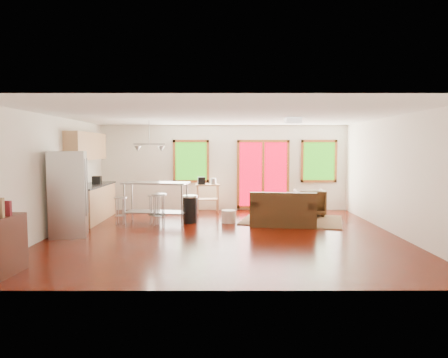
{
  "coord_description": "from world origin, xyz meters",
  "views": [
    {
      "loc": [
        -0.01,
        -8.69,
        1.9
      ],
      "look_at": [
        0.0,
        0.3,
        1.2
      ],
      "focal_mm": 32.0,
      "sensor_mm": 36.0,
      "label": 1
    }
  ],
  "objects_px": {
    "coffee_table": "(289,206)",
    "island": "(156,195)",
    "loveseat": "(282,212)",
    "ottoman": "(271,210)",
    "rug": "(292,220)",
    "armchair": "(309,201)",
    "kitchen_cart": "(207,188)",
    "refrigerator": "(69,194)"
  },
  "relations": [
    {
      "from": "coffee_table",
      "to": "island",
      "type": "bearing_deg",
      "value": -170.79
    },
    {
      "from": "armchair",
      "to": "refrigerator",
      "type": "relative_size",
      "value": 0.45
    },
    {
      "from": "ottoman",
      "to": "refrigerator",
      "type": "relative_size",
      "value": 0.33
    },
    {
      "from": "loveseat",
      "to": "armchair",
      "type": "distance_m",
      "value": 1.68
    },
    {
      "from": "rug",
      "to": "loveseat",
      "type": "bearing_deg",
      "value": -118.8
    },
    {
      "from": "coffee_table",
      "to": "kitchen_cart",
      "type": "bearing_deg",
      "value": 154.96
    },
    {
      "from": "rug",
      "to": "kitchen_cart",
      "type": "distance_m",
      "value": 2.74
    },
    {
      "from": "loveseat",
      "to": "ottoman",
      "type": "relative_size",
      "value": 2.81
    },
    {
      "from": "armchair",
      "to": "island",
      "type": "xyz_separation_m",
      "value": [
        -4.13,
        -1.04,
        0.3
      ]
    },
    {
      "from": "refrigerator",
      "to": "island",
      "type": "distance_m",
      "value": 2.23
    },
    {
      "from": "coffee_table",
      "to": "kitchen_cart",
      "type": "height_order",
      "value": "kitchen_cart"
    },
    {
      "from": "coffee_table",
      "to": "rug",
      "type": "bearing_deg",
      "value": -81.76
    },
    {
      "from": "armchair",
      "to": "ottoman",
      "type": "distance_m",
      "value": 1.17
    },
    {
      "from": "ottoman",
      "to": "island",
      "type": "bearing_deg",
      "value": -166.53
    },
    {
      "from": "armchair",
      "to": "refrigerator",
      "type": "height_order",
      "value": "refrigerator"
    },
    {
      "from": "coffee_table",
      "to": "ottoman",
      "type": "bearing_deg",
      "value": 160.25
    },
    {
      "from": "rug",
      "to": "armchair",
      "type": "distance_m",
      "value": 1.05
    },
    {
      "from": "rug",
      "to": "refrigerator",
      "type": "height_order",
      "value": "refrigerator"
    },
    {
      "from": "loveseat",
      "to": "kitchen_cart",
      "type": "xyz_separation_m",
      "value": [
        -1.95,
        1.95,
        0.39
      ]
    },
    {
      "from": "loveseat",
      "to": "ottoman",
      "type": "height_order",
      "value": "loveseat"
    },
    {
      "from": "coffee_table",
      "to": "kitchen_cart",
      "type": "xyz_separation_m",
      "value": [
        -2.25,
        1.05,
        0.38
      ]
    },
    {
      "from": "coffee_table",
      "to": "armchair",
      "type": "distance_m",
      "value": 0.82
    },
    {
      "from": "loveseat",
      "to": "armchair",
      "type": "bearing_deg",
      "value": 62.08
    },
    {
      "from": "rug",
      "to": "loveseat",
      "type": "height_order",
      "value": "loveseat"
    },
    {
      "from": "rug",
      "to": "refrigerator",
      "type": "xyz_separation_m",
      "value": [
        -5.12,
        -1.82,
        0.9
      ]
    },
    {
      "from": "rug",
      "to": "armchair",
      "type": "bearing_deg",
      "value": 50.82
    },
    {
      "from": "coffee_table",
      "to": "island",
      "type": "relative_size",
      "value": 0.65
    },
    {
      "from": "armchair",
      "to": "ottoman",
      "type": "bearing_deg",
      "value": 19.09
    },
    {
      "from": "loveseat",
      "to": "coffee_table",
      "type": "xyz_separation_m",
      "value": [
        0.3,
        0.9,
        0.01
      ]
    },
    {
      "from": "refrigerator",
      "to": "island",
      "type": "bearing_deg",
      "value": 29.67
    },
    {
      "from": "loveseat",
      "to": "island",
      "type": "bearing_deg",
      "value": -179.11
    },
    {
      "from": "rug",
      "to": "coffee_table",
      "type": "bearing_deg",
      "value": 98.24
    },
    {
      "from": "loveseat",
      "to": "refrigerator",
      "type": "distance_m",
      "value": 4.97
    },
    {
      "from": "coffee_table",
      "to": "ottoman",
      "type": "distance_m",
      "value": 0.5
    },
    {
      "from": "ottoman",
      "to": "refrigerator",
      "type": "height_order",
      "value": "refrigerator"
    },
    {
      "from": "ottoman",
      "to": "kitchen_cart",
      "type": "height_order",
      "value": "kitchen_cart"
    },
    {
      "from": "loveseat",
      "to": "ottoman",
      "type": "distance_m",
      "value": 1.08
    },
    {
      "from": "rug",
      "to": "armchair",
      "type": "relative_size",
      "value": 3.05
    },
    {
      "from": "rug",
      "to": "island",
      "type": "height_order",
      "value": "island"
    },
    {
      "from": "loveseat",
      "to": "armchair",
      "type": "relative_size",
      "value": 2.03
    },
    {
      "from": "refrigerator",
      "to": "ottoman",
      "type": "bearing_deg",
      "value": 12.05
    },
    {
      "from": "loveseat",
      "to": "island",
      "type": "xyz_separation_m",
      "value": [
        -3.17,
        0.33,
        0.38
      ]
    }
  ]
}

